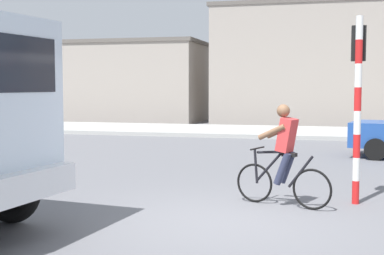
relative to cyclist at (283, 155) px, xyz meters
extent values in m
plane|color=slate|center=(-0.77, -1.25, -0.86)|extent=(120.00, 120.00, 0.00)
cube|color=#ADADA8|center=(-0.77, 13.89, -0.78)|extent=(80.00, 5.00, 0.16)
cube|color=silver|center=(-2.89, -3.55, -0.06)|extent=(0.53, 2.39, 0.36)
torus|color=black|center=(-3.81, -2.15, -0.31)|extent=(1.12, 0.37, 1.10)
cylinder|color=black|center=(-3.81, -2.15, -0.31)|extent=(0.53, 0.36, 0.50)
torus|color=black|center=(-0.51, 0.18, -0.52)|extent=(0.66, 0.26, 0.68)
torus|color=black|center=(0.48, -0.17, -0.52)|extent=(0.66, 0.26, 0.68)
cylinder|color=black|center=(-0.18, 0.06, 0.04)|extent=(0.58, 0.24, 0.09)
cylinder|color=black|center=(-0.24, 0.08, -0.20)|extent=(0.49, 0.21, 0.57)
cylinder|color=black|center=(0.29, -0.10, -0.25)|extent=(0.43, 0.19, 0.57)
cylinder|color=black|center=(-0.48, 0.17, -0.23)|extent=(0.10, 0.07, 0.59)
cylinder|color=black|center=(-0.46, 0.16, 0.09)|extent=(0.19, 0.48, 0.03)
cube|color=black|center=(0.10, -0.04, 0.02)|extent=(0.27, 0.19, 0.06)
cube|color=#D13838|center=(0.05, -0.02, 0.35)|extent=(0.38, 0.40, 0.59)
sphere|color=brown|center=(-0.01, 0.00, 0.75)|extent=(0.22, 0.22, 0.22)
cylinder|color=#2D334C|center=(-0.01, -0.10, -0.21)|extent=(0.33, 0.21, 0.57)
cylinder|color=brown|center=(-0.19, -0.10, 0.40)|extent=(0.49, 0.25, 0.29)
cylinder|color=#2D334C|center=(0.06, 0.09, -0.21)|extent=(0.33, 0.21, 0.57)
cylinder|color=brown|center=(-0.08, 0.20, 0.40)|extent=(0.49, 0.25, 0.29)
cylinder|color=red|center=(1.20, 0.49, -0.66)|extent=(0.12, 0.12, 0.40)
cylinder|color=white|center=(1.20, 0.49, -0.26)|extent=(0.12, 0.12, 0.40)
cylinder|color=red|center=(1.20, 0.49, 0.14)|extent=(0.12, 0.12, 0.40)
cylinder|color=white|center=(1.20, 0.49, 0.54)|extent=(0.12, 0.12, 0.40)
cylinder|color=red|center=(1.20, 0.49, 0.94)|extent=(0.12, 0.12, 0.40)
cylinder|color=white|center=(1.20, 0.49, 1.34)|extent=(0.12, 0.12, 0.40)
cylinder|color=red|center=(1.20, 0.49, 1.74)|extent=(0.12, 0.12, 0.40)
cylinder|color=white|center=(1.20, 0.49, 2.14)|extent=(0.12, 0.12, 0.40)
cube|color=black|center=(1.20, 0.67, 1.89)|extent=(0.24, 0.20, 0.60)
sphere|color=green|center=(1.20, 0.79, 1.89)|extent=(0.14, 0.14, 0.14)
cylinder|color=black|center=(1.96, 6.29, -0.56)|extent=(0.62, 0.30, 0.60)
cylinder|color=black|center=(2.33, 7.95, -0.56)|extent=(0.62, 0.30, 0.60)
cube|color=#9E9389|center=(-12.19, 21.62, 1.31)|extent=(11.61, 7.29, 4.35)
cube|color=#5E5852|center=(-12.19, 21.62, 3.58)|extent=(11.85, 7.43, 0.20)
cube|color=#9E9389|center=(0.37, 20.39, 2.16)|extent=(11.32, 5.09, 6.04)
cube|color=#5E5852|center=(0.37, 20.39, 5.28)|extent=(11.55, 5.19, 0.20)
camera|label=1|loc=(0.75, -9.09, 1.16)|focal=50.58mm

